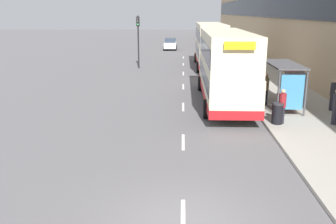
{
  "coord_description": "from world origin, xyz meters",
  "views": [
    {
      "loc": [
        -0.05,
        -8.73,
        5.42
      ],
      "look_at": [
        -1.24,
        21.25,
        -2.65
      ],
      "focal_mm": 40.0,
      "sensor_mm": 36.0,
      "label": 1
    }
  ],
  "objects_px": {
    "bus_shelter": "(288,78)",
    "pedestrian_at_shelter": "(333,95)",
    "double_decker_bus_near": "(225,66)",
    "litter_bin": "(277,113)",
    "double_decker_bus_ahead": "(210,44)",
    "pedestrian_2": "(336,106)",
    "pedestrian_1": "(282,106)",
    "pedestrian_3": "(265,89)",
    "traffic_light_far_kerb": "(138,33)",
    "car_0": "(170,44)"
  },
  "relations": [
    {
      "from": "bus_shelter",
      "to": "pedestrian_at_shelter",
      "type": "xyz_separation_m",
      "value": [
        2.41,
        -0.43,
        -0.84
      ]
    },
    {
      "from": "bus_shelter",
      "to": "pedestrian_2",
      "type": "xyz_separation_m",
      "value": [
        1.53,
        -3.11,
        -0.85
      ]
    },
    {
      "from": "pedestrian_1",
      "to": "pedestrian_3",
      "type": "relative_size",
      "value": 0.92
    },
    {
      "from": "pedestrian_3",
      "to": "traffic_light_far_kerb",
      "type": "xyz_separation_m",
      "value": [
        -9.14,
        15.28,
        2.3
      ]
    },
    {
      "from": "pedestrian_at_shelter",
      "to": "traffic_light_far_kerb",
      "type": "height_order",
      "value": "traffic_light_far_kerb"
    },
    {
      "from": "pedestrian_1",
      "to": "pedestrian_3",
      "type": "distance_m",
      "value": 3.72
    },
    {
      "from": "pedestrian_3",
      "to": "pedestrian_1",
      "type": "bearing_deg",
      "value": -89.57
    },
    {
      "from": "double_decker_bus_near",
      "to": "pedestrian_1",
      "type": "relative_size",
      "value": 6.51
    },
    {
      "from": "pedestrian_1",
      "to": "litter_bin",
      "type": "xyz_separation_m",
      "value": [
        -0.22,
        -0.06,
        -0.34
      ]
    },
    {
      "from": "pedestrian_2",
      "to": "traffic_light_far_kerb",
      "type": "xyz_separation_m",
      "value": [
        -11.7,
        19.06,
        2.37
      ]
    },
    {
      "from": "double_decker_bus_near",
      "to": "pedestrian_3",
      "type": "distance_m",
      "value": 2.75
    },
    {
      "from": "litter_bin",
      "to": "double_decker_bus_ahead",
      "type": "bearing_deg",
      "value": 95.46
    },
    {
      "from": "bus_shelter",
      "to": "pedestrian_1",
      "type": "bearing_deg",
      "value": -108.19
    },
    {
      "from": "double_decker_bus_near",
      "to": "litter_bin",
      "type": "bearing_deg",
      "value": -66.59
    },
    {
      "from": "double_decker_bus_ahead",
      "to": "car_0",
      "type": "height_order",
      "value": "double_decker_bus_ahead"
    },
    {
      "from": "double_decker_bus_near",
      "to": "pedestrian_at_shelter",
      "type": "xyz_separation_m",
      "value": [
        5.71,
        -2.12,
        -1.25
      ]
    },
    {
      "from": "pedestrian_1",
      "to": "pedestrian_2",
      "type": "bearing_deg",
      "value": -1.4
    },
    {
      "from": "double_decker_bus_ahead",
      "to": "traffic_light_far_kerb",
      "type": "relative_size",
      "value": 2.2
    },
    {
      "from": "double_decker_bus_near",
      "to": "litter_bin",
      "type": "relative_size",
      "value": 10.59
    },
    {
      "from": "traffic_light_far_kerb",
      "to": "pedestrian_at_shelter",
      "type": "bearing_deg",
      "value": -52.48
    },
    {
      "from": "double_decker_bus_ahead",
      "to": "traffic_light_far_kerb",
      "type": "height_order",
      "value": "traffic_light_far_kerb"
    },
    {
      "from": "bus_shelter",
      "to": "pedestrian_2",
      "type": "bearing_deg",
      "value": -63.85
    },
    {
      "from": "bus_shelter",
      "to": "double_decker_bus_ahead",
      "type": "bearing_deg",
      "value": 100.51
    },
    {
      "from": "double_decker_bus_ahead",
      "to": "litter_bin",
      "type": "xyz_separation_m",
      "value": [
        1.91,
        -19.99,
        -1.62
      ]
    },
    {
      "from": "bus_shelter",
      "to": "pedestrian_3",
      "type": "height_order",
      "value": "bus_shelter"
    },
    {
      "from": "pedestrian_1",
      "to": "pedestrian_2",
      "type": "distance_m",
      "value": 2.53
    },
    {
      "from": "double_decker_bus_near",
      "to": "litter_bin",
      "type": "height_order",
      "value": "double_decker_bus_near"
    },
    {
      "from": "pedestrian_2",
      "to": "pedestrian_3",
      "type": "relative_size",
      "value": 0.94
    },
    {
      "from": "pedestrian_at_shelter",
      "to": "pedestrian_3",
      "type": "distance_m",
      "value": 3.62
    },
    {
      "from": "double_decker_bus_near",
      "to": "traffic_light_far_kerb",
      "type": "xyz_separation_m",
      "value": [
        -6.88,
        14.27,
        1.11
      ]
    },
    {
      "from": "pedestrian_1",
      "to": "traffic_light_far_kerb",
      "type": "bearing_deg",
      "value": 115.77
    },
    {
      "from": "bus_shelter",
      "to": "car_0",
      "type": "relative_size",
      "value": 1.03
    },
    {
      "from": "bus_shelter",
      "to": "pedestrian_2",
      "type": "distance_m",
      "value": 3.56
    },
    {
      "from": "pedestrian_1",
      "to": "pedestrian_3",
      "type": "xyz_separation_m",
      "value": [
        -0.03,
        3.72,
        0.08
      ]
    },
    {
      "from": "pedestrian_3",
      "to": "double_decker_bus_ahead",
      "type": "bearing_deg",
      "value": 97.39
    },
    {
      "from": "pedestrian_1",
      "to": "traffic_light_far_kerb",
      "type": "xyz_separation_m",
      "value": [
        -9.17,
        19.0,
        2.38
      ]
    },
    {
      "from": "car_0",
      "to": "pedestrian_1",
      "type": "relative_size",
      "value": 2.4
    },
    {
      "from": "double_decker_bus_ahead",
      "to": "pedestrian_2",
      "type": "bearing_deg",
      "value": -76.89
    },
    {
      "from": "double_decker_bus_ahead",
      "to": "car_0",
      "type": "xyz_separation_m",
      "value": [
        -4.56,
        17.79,
        -1.45
      ]
    },
    {
      "from": "double_decker_bus_near",
      "to": "pedestrian_3",
      "type": "height_order",
      "value": "double_decker_bus_near"
    },
    {
      "from": "double_decker_bus_ahead",
      "to": "car_0",
      "type": "relative_size",
      "value": 2.72
    },
    {
      "from": "traffic_light_far_kerb",
      "to": "pedestrian_3",
      "type": "bearing_deg",
      "value": -59.1
    },
    {
      "from": "litter_bin",
      "to": "pedestrian_2",
      "type": "bearing_deg",
      "value": 0.05
    },
    {
      "from": "car_0",
      "to": "pedestrian_2",
      "type": "height_order",
      "value": "pedestrian_2"
    },
    {
      "from": "bus_shelter",
      "to": "pedestrian_2",
      "type": "height_order",
      "value": "bus_shelter"
    },
    {
      "from": "pedestrian_at_shelter",
      "to": "litter_bin",
      "type": "relative_size",
      "value": 1.67
    },
    {
      "from": "pedestrian_2",
      "to": "litter_bin",
      "type": "relative_size",
      "value": 1.66
    },
    {
      "from": "pedestrian_1",
      "to": "double_decker_bus_ahead",
      "type": "bearing_deg",
      "value": 96.1
    },
    {
      "from": "pedestrian_1",
      "to": "litter_bin",
      "type": "bearing_deg",
      "value": -163.82
    },
    {
      "from": "double_decker_bus_near",
      "to": "pedestrian_2",
      "type": "relative_size",
      "value": 6.39
    }
  ]
}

